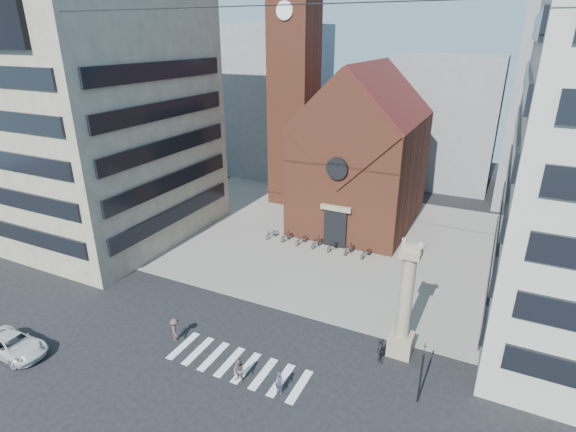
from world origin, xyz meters
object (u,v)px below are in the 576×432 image
(pedestrian_2, at_px, (381,350))
(scooter_0, at_px, (272,234))
(traffic_light, at_px, (422,371))
(pedestrian_1, at_px, (239,371))
(white_car, at_px, (13,345))
(pedestrian_0, at_px, (279,383))
(lion_column, at_px, (404,311))

(pedestrian_2, bearing_deg, scooter_0, 42.84)
(traffic_light, relative_size, pedestrian_1, 2.54)
(white_car, bearing_deg, traffic_light, -72.71)
(traffic_light, relative_size, white_car, 0.84)
(white_car, height_order, scooter_0, white_car)
(pedestrian_0, height_order, pedestrian_2, pedestrian_2)
(pedestrian_2, bearing_deg, white_car, 109.13)
(pedestrian_0, distance_m, scooter_0, 22.74)
(pedestrian_0, relative_size, pedestrian_1, 0.92)
(lion_column, xyz_separation_m, pedestrian_0, (-5.81, -7.04, -2.68))
(traffic_light, bearing_deg, scooter_0, 138.14)
(pedestrian_1, xyz_separation_m, pedestrian_2, (7.50, 5.80, 0.09))
(traffic_light, distance_m, white_car, 27.14)
(scooter_0, bearing_deg, traffic_light, -25.15)
(traffic_light, xyz_separation_m, white_car, (-25.96, -7.75, -1.58))
(white_car, bearing_deg, pedestrian_1, -73.34)
(pedestrian_2, relative_size, scooter_0, 0.97)
(lion_column, height_order, white_car, lion_column)
(scooter_0, bearing_deg, white_car, -89.51)
(lion_column, height_order, pedestrian_1, lion_column)
(pedestrian_1, bearing_deg, pedestrian_0, 16.71)
(white_car, xyz_separation_m, pedestrian_2, (22.96, 10.23, 0.23))
(white_car, relative_size, pedestrian_1, 3.01)
(pedestrian_0, bearing_deg, traffic_light, 23.98)
(lion_column, relative_size, scooter_0, 4.52)
(white_car, height_order, pedestrian_0, pedestrian_0)
(pedestrian_0, bearing_deg, scooter_0, 121.66)
(traffic_light, bearing_deg, pedestrian_0, -158.71)
(white_car, relative_size, pedestrian_0, 3.27)
(traffic_light, distance_m, pedestrian_0, 8.50)
(pedestrian_1, bearing_deg, white_car, -153.24)
(traffic_light, bearing_deg, pedestrian_2, 140.47)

